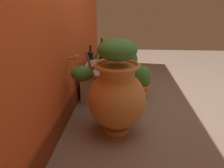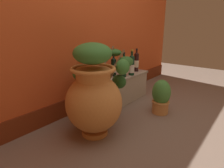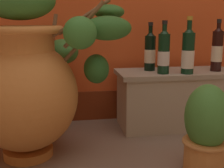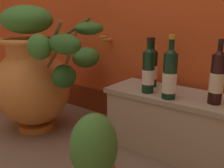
# 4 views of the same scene
# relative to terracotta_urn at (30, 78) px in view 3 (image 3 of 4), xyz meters

# --- Properties ---
(terracotta_urn) EXTENTS (0.81, 0.75, 0.90)m
(terracotta_urn) POSITION_rel_terracotta_urn_xyz_m (0.00, 0.00, 0.00)
(terracotta_urn) COLOR #CC7F3D
(terracotta_urn) RESTS_ON ground_plane
(stone_ledge) EXTENTS (0.80, 0.35, 0.38)m
(stone_ledge) POSITION_rel_terracotta_urn_xyz_m (0.92, 0.31, -0.22)
(stone_ledge) COLOR #B2A893
(stone_ledge) RESTS_ON ground_plane
(wine_bottle_left) EXTENTS (0.07, 0.07, 0.34)m
(wine_bottle_left) POSITION_rel_terracotta_urn_xyz_m (1.17, 0.26, 0.10)
(wine_bottle_left) COLOR black
(wine_bottle_left) RESTS_ON stone_ledge
(wine_bottle_middle) EXTENTS (0.07, 0.07, 0.32)m
(wine_bottle_middle) POSITION_rel_terracotta_urn_xyz_m (0.74, 0.36, 0.09)
(wine_bottle_middle) COLOR black
(wine_bottle_middle) RESTS_ON stone_ledge
(wine_bottle_right) EXTENTS (0.07, 0.07, 0.33)m
(wine_bottle_right) POSITION_rel_terracotta_urn_xyz_m (0.79, 0.22, 0.10)
(wine_bottle_right) COLOR black
(wine_bottle_right) RESTS_ON stone_ledge
(wine_bottle_back) EXTENTS (0.08, 0.08, 0.35)m
(wine_bottle_back) POSITION_rel_terracotta_urn_xyz_m (0.94, 0.20, 0.10)
(wine_bottle_back) COLOR black
(wine_bottle_back) RESTS_ON stone_ledge
(potted_shrub) EXTENTS (0.22, 0.22, 0.43)m
(potted_shrub) POSITION_rel_terracotta_urn_xyz_m (0.82, -0.31, -0.21)
(potted_shrub) COLOR #D68E4C
(potted_shrub) RESTS_ON ground_plane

